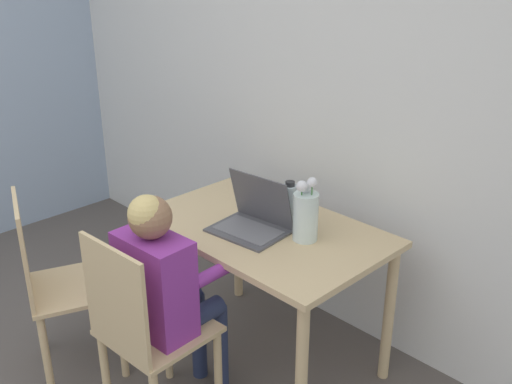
{
  "coord_description": "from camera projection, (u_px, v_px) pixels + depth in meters",
  "views": [
    {
      "loc": [
        1.8,
        -0.08,
        1.94
      ],
      "look_at": [
        0.07,
        1.63,
        0.91
      ],
      "focal_mm": 42.0,
      "sensor_mm": 36.0,
      "label": 1
    }
  ],
  "objects": [
    {
      "name": "wall_back",
      "position": [
        333.0,
        91.0,
        2.94
      ],
      "size": [
        6.4,
        0.05,
        2.5
      ],
      "color": "white",
      "rests_on": "ground_plane"
    },
    {
      "name": "dining_table",
      "position": [
        264.0,
        245.0,
        2.77
      ],
      "size": [
        1.11,
        0.71,
        0.73
      ],
      "color": "#D6B784",
      "rests_on": "ground_plane"
    },
    {
      "name": "chair_occupied",
      "position": [
        145.0,
        332.0,
        2.42
      ],
      "size": [
        0.42,
        0.42,
        0.91
      ],
      "rotation": [
        0.0,
        0.0,
        3.19
      ],
      "color": "#D6B784",
      "rests_on": "ground_plane"
    },
    {
      "name": "chair_spare",
      "position": [
        58.0,
        284.0,
        2.76
      ],
      "size": [
        0.52,
        0.52,
        0.91
      ],
      "rotation": [
        0.0,
        0.0,
        2.77
      ],
      "color": "#D6B784",
      "rests_on": "ground_plane"
    },
    {
      "name": "person_seated",
      "position": [
        165.0,
        281.0,
        2.43
      ],
      "size": [
        0.35,
        0.44,
        1.05
      ],
      "rotation": [
        0.0,
        0.0,
        3.19
      ],
      "color": "purple",
      "rests_on": "ground_plane"
    },
    {
      "name": "laptop",
      "position": [
        254.0,
        218.0,
        2.68
      ],
      "size": [
        0.35,
        0.28,
        0.25
      ],
      "rotation": [
        0.0,
        0.0,
        0.1
      ],
      "color": "#4C4C51",
      "rests_on": "dining_table"
    },
    {
      "name": "flower_vase",
      "position": [
        306.0,
        214.0,
        2.57
      ],
      "size": [
        0.11,
        0.11,
        0.29
      ],
      "color": "silver",
      "rests_on": "dining_table"
    },
    {
      "name": "water_bottle",
      "position": [
        290.0,
        204.0,
        2.72
      ],
      "size": [
        0.07,
        0.07,
        0.21
      ],
      "color": "silver",
      "rests_on": "dining_table"
    }
  ]
}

